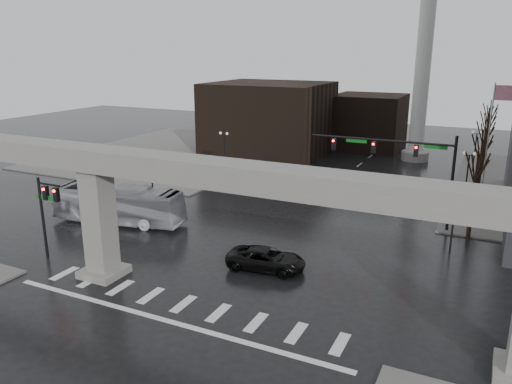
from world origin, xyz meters
TOP-DOWN VIEW (x-y plane):
  - ground at (0.00, 0.00)m, footprint 160.00×160.00m
  - sidewalk_nw at (-26.00, 36.00)m, footprint 28.00×36.00m
  - elevated_guideway at (1.26, 0.00)m, footprint 48.00×2.60m
  - building_far_left at (-14.00, 42.00)m, footprint 16.00×14.00m
  - building_far_mid at (-2.00, 52.00)m, footprint 10.00×10.00m
  - smokestack at (6.00, 46.00)m, footprint 3.60×3.60m
  - signal_mast_arm at (8.99, 18.80)m, footprint 12.12×0.43m
  - signal_left_pole at (-12.25, 0.50)m, footprint 2.30×0.30m
  - flagpole_assembly at (15.29, 22.00)m, footprint 2.06×0.12m
  - lamp_right_0 at (13.50, 14.00)m, footprint 1.22×0.32m
  - lamp_right_1 at (13.50, 28.00)m, footprint 1.22×0.32m
  - lamp_right_2 at (13.50, 42.00)m, footprint 1.22×0.32m
  - lamp_left_0 at (-13.50, 14.00)m, footprint 1.22×0.32m
  - lamp_left_1 at (-13.50, 28.00)m, footprint 1.22×0.32m
  - lamp_left_2 at (-13.50, 42.00)m, footprint 1.22×0.32m
  - tree_right_0 at (14.53, 18.02)m, footprint 1.09×1.58m
  - tree_right_1 at (14.53, 26.02)m, footprint 1.09×1.61m
  - tree_right_2 at (14.53, 34.02)m, footprint 1.10×1.63m
  - tree_right_3 at (14.53, 42.02)m, footprint 1.11×1.66m
  - tree_right_4 at (14.53, 50.02)m, footprint 1.12×1.69m
  - pickup_truck at (2.40, 5.56)m, footprint 5.68×3.17m
  - city_bus at (-13.11, 8.67)m, footprint 11.98×4.61m

SIDE VIEW (x-z plane):
  - ground at x=0.00m, z-range 0.00..0.00m
  - sidewalk_nw at x=-26.00m, z-range 0.00..0.15m
  - pickup_truck at x=2.40m, z-range 0.00..1.50m
  - city_bus at x=-13.11m, z-range 0.00..3.26m
  - tree_right_0 at x=14.53m, z-range -0.97..6.54m
  - tree_right_1 at x=14.53m, z-range -0.99..6.69m
  - tree_right_2 at x=14.53m, z-range -1.01..6.84m
  - tree_right_3 at x=14.53m, z-range -1.03..6.99m
  - tree_right_4 at x=14.53m, z-range -1.05..7.14m
  - lamp_right_0 at x=13.50m, z-range 0.92..6.03m
  - lamp_right_1 at x=13.50m, z-range 0.92..6.03m
  - lamp_right_2 at x=13.50m, z-range 0.92..6.03m
  - lamp_left_0 at x=-13.50m, z-range 0.92..6.03m
  - lamp_left_1 at x=-13.50m, z-range 0.92..6.03m
  - lamp_left_2 at x=-13.50m, z-range 0.92..6.03m
  - building_far_mid at x=-2.00m, z-range 0.00..8.00m
  - signal_left_pole at x=-12.25m, z-range 1.07..7.07m
  - building_far_left at x=-14.00m, z-range 0.00..10.00m
  - signal_mast_arm at x=8.99m, z-range 1.83..9.83m
  - elevated_guideway at x=1.26m, z-range 2.53..11.23m
  - flagpole_assembly at x=15.29m, z-range 1.53..13.53m
  - smokestack at x=6.00m, z-range -1.65..28.35m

